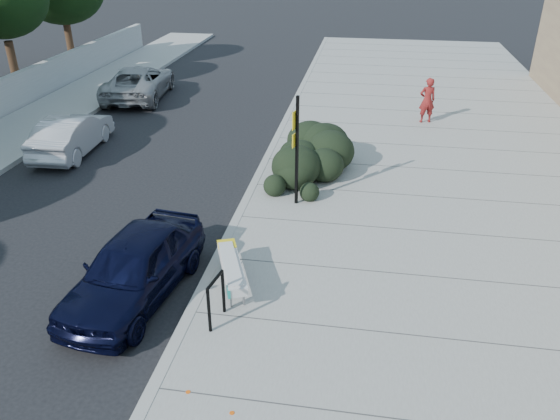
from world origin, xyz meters
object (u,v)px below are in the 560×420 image
Objects in this scene: sign_post at (296,145)px; suv_silver at (139,82)px; sedan_navy at (134,267)px; wagon_silver at (72,134)px; bench at (232,267)px; bike_rack at (216,296)px; pedestrian at (427,100)px.

suv_silver is (-8.33, 9.55, -1.11)m from sign_post.
sedan_navy is 1.03× the size of wagon_silver.
bench is 0.49× the size of wagon_silver.
pedestrian is at bearing 80.42° from bike_rack.
suv_silver is (-7.56, 14.74, -0.04)m from bike_rack.
sign_post is at bearing 47.74° from pedestrian.
sedan_navy is at bearing 104.83° from suv_silver.
sedan_navy is at bearing 46.31° from pedestrian.
sedan_navy is at bearing 171.92° from bench.
wagon_silver reaches higher than bench.
sign_post reaches higher than sedan_navy.
pedestrian reaches higher than sedan_navy.
sedan_navy is 15.11m from suv_silver.
wagon_silver is (-7.18, 8.04, -0.09)m from bike_rack.
bike_rack reaches higher than bench.
bench is 12.57m from pedestrian.
sedan_navy is at bearing 122.28° from wagon_silver.
sign_post reaches higher than bike_rack.
bike_rack is 10.78m from wagon_silver.
wagon_silver is at bearing 133.16° from sedan_navy.
suv_silver is 12.42m from pedestrian.
sign_post is (0.78, 5.19, 1.08)m from bike_rack.
suv_silver reaches higher than sedan_navy.
suv_silver is 2.97× the size of pedestrian.
bench is 1.13× the size of pedestrian.
sign_post is at bearing 66.40° from sedan_navy.
bike_rack is 16.56m from suv_silver.
bench is 0.47× the size of sedan_navy.
pedestrian is (3.93, 7.64, -0.82)m from sign_post.
sedan_navy is 2.39× the size of pedestrian.
bench is at bearing -83.75° from sign_post.
bike_rack is 5.36m from sign_post.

